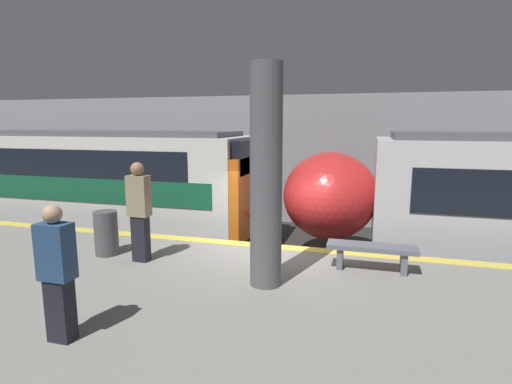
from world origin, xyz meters
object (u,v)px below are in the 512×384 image
Objects in this scene: support_pillar_near at (266,178)px; person_waiting at (139,209)px; trash_bin at (106,233)px; person_walking at (57,271)px; platform_bench at (372,251)px.

person_waiting is at bearing 170.38° from support_pillar_near.
support_pillar_near reaches higher than trash_bin.
platform_bench is (3.46, 3.31, -0.51)m from person_walking.
person_waiting is 1.01m from trash_bin.
person_waiting is 2.72m from person_walking.
person_walking is at bearing -129.96° from support_pillar_near.
support_pillar_near is 3.97× the size of trash_bin.
support_pillar_near is at bearing -9.62° from person_waiting.
person_waiting reaches higher than platform_bench.
person_walking is (0.59, -2.65, -0.13)m from person_waiting.
person_waiting is 2.14× the size of trash_bin.
platform_bench is at bearing 6.11° from trash_bin.
trash_bin reaches higher than platform_bench.
platform_bench is at bearing 9.20° from person_waiting.
person_walking reaches higher than platform_bench.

